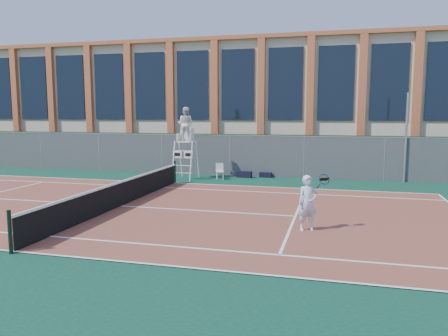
% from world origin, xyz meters
% --- Properties ---
extents(ground, '(120.00, 120.00, 0.00)m').
position_xyz_m(ground, '(0.00, 0.00, 0.00)').
color(ground, '#233814').
extents(apron, '(36.00, 20.00, 0.01)m').
position_xyz_m(apron, '(0.00, 1.00, 0.01)').
color(apron, '#0C3528').
rests_on(apron, ground).
extents(tennis_court, '(23.77, 10.97, 0.02)m').
position_xyz_m(tennis_court, '(0.00, 0.00, 0.02)').
color(tennis_court, brown).
rests_on(tennis_court, apron).
extents(tennis_net, '(0.10, 11.30, 1.10)m').
position_xyz_m(tennis_net, '(0.00, 0.00, 0.54)').
color(tennis_net, black).
rests_on(tennis_net, ground).
extents(fence, '(40.00, 0.06, 2.20)m').
position_xyz_m(fence, '(0.00, 8.80, 1.10)').
color(fence, '#595E60').
rests_on(fence, ground).
extents(hedge, '(40.00, 1.40, 2.20)m').
position_xyz_m(hedge, '(0.00, 10.00, 1.10)').
color(hedge, black).
rests_on(hedge, ground).
extents(building, '(45.00, 10.60, 8.22)m').
position_xyz_m(building, '(0.00, 17.95, 4.15)').
color(building, beige).
rests_on(building, ground).
extents(steel_pole, '(0.12, 0.12, 4.42)m').
position_xyz_m(steel_pole, '(10.94, 8.70, 2.21)').
color(steel_pole, '#9EA0A5').
rests_on(steel_pole, ground).
extents(umpire_chair, '(1.06, 1.62, 3.78)m').
position_xyz_m(umpire_chair, '(0.07, 7.05, 2.76)').
color(umpire_chair, white).
rests_on(umpire_chair, ground).
extents(plastic_chair, '(0.50, 0.50, 0.84)m').
position_xyz_m(plastic_chair, '(1.82, 7.32, 0.50)').
color(plastic_chair, silver).
rests_on(plastic_chair, apron).
extents(sports_bag_near, '(0.81, 0.39, 0.34)m').
position_xyz_m(sports_bag_near, '(2.93, 8.25, 0.18)').
color(sports_bag_near, black).
rests_on(sports_bag_near, apron).
extents(sports_bag_far, '(0.66, 0.31, 0.26)m').
position_xyz_m(sports_bag_far, '(4.02, 8.60, 0.14)').
color(sports_bag_far, black).
rests_on(sports_bag_far, apron).
extents(tennis_player, '(0.98, 0.73, 1.65)m').
position_xyz_m(tennis_player, '(6.90, -1.68, 0.85)').
color(tennis_player, silver).
rests_on(tennis_player, tennis_court).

